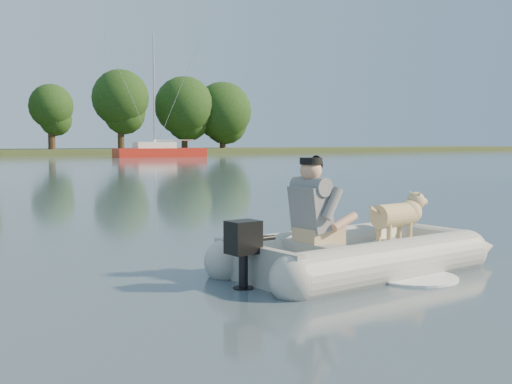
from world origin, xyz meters
TOP-DOWN VIEW (x-y plane):
  - water at (0.00, 0.00)m, footprint 160.00×160.00m
  - dinghy at (0.09, 0.47)m, footprint 4.75×3.38m
  - man at (-0.59, 0.46)m, footprint 0.77×0.68m
  - dog at (0.72, 0.59)m, footprint 0.94×0.41m
  - outboard_motor at (-1.53, 0.32)m, footprint 0.43×0.32m
  - sailboat at (17.65, 48.13)m, footprint 8.17×2.96m

SIDE VIEW (x-z plane):
  - water at x=0.00m, z-range 0.00..0.00m
  - outboard_motor at x=-1.53m, z-range -0.08..0.69m
  - sailboat at x=17.65m, z-range -5.03..6.00m
  - dog at x=0.72m, z-range 0.20..0.81m
  - dinghy at x=0.09m, z-range -0.10..1.26m
  - man at x=-0.59m, z-range 0.23..1.29m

